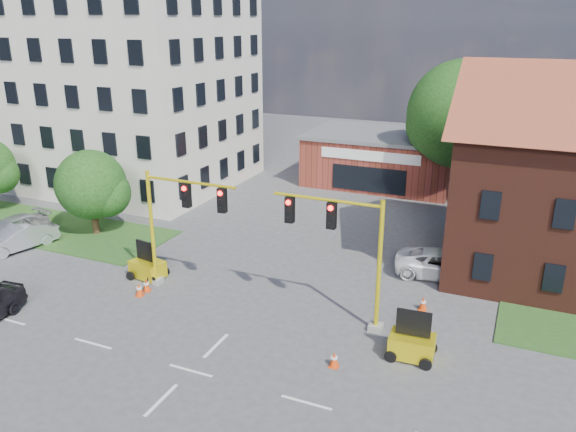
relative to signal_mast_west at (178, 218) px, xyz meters
The scene contains 18 objects.
ground 8.38m from the signal_mast_west, 54.01° to the right, with size 120.00×120.00×0.00m, color #47474A.
grass_verge_nw 16.61m from the signal_mast_west, 165.65° to the left, with size 22.00×6.00×0.08m, color #264D1D.
lane_markings 10.73m from the signal_mast_west, 64.17° to the right, with size 60.00×36.00×0.01m, color white, non-canonical shape.
office_block 23.21m from the signal_mast_west, 134.52° to the left, with size 18.40×15.40×20.60m.
brick_shop 24.44m from the signal_mast_west, 79.71° to the left, with size 12.40×8.40×4.30m.
tree_large 24.03m from the signal_mast_west, 61.88° to the left, with size 8.41×8.01×10.73m.
tree_nw_front 10.50m from the signal_mast_west, 154.07° to the left, with size 4.68×4.46×5.60m.
signal_mast_west is the anchor object (origin of this frame).
signal_mast_east 8.71m from the signal_mast_west, ahead, with size 5.30×0.60×6.20m.
trailer_west 4.13m from the signal_mast_west, behind, with size 1.96×1.48×2.02m.
trailer_east 12.80m from the signal_mast_west, ahead, with size 1.90×1.33×2.09m.
cone_a 4.20m from the signal_mast_west, 136.04° to the right, with size 0.40×0.40×0.70m.
cone_b 4.02m from the signal_mast_west, 149.06° to the right, with size 0.40×0.40×0.70m.
cone_c 10.76m from the signal_mast_west, 19.77° to the right, with size 0.40×0.40×0.70m.
cone_d 12.78m from the signal_mast_west, 13.02° to the left, with size 0.40×0.40×0.70m.
pickup_white 14.50m from the signal_mast_west, 29.40° to the left, with size 2.47×5.35×1.49m, color white.
sedan_silver_front 12.58m from the signal_mast_west, behind, with size 1.64×4.69×1.55m, color #B1B3B9.
sedan_silver_rear 14.40m from the signal_mast_west, behind, with size 1.96×4.82×1.40m, color #B1B3B9.
Camera 1 is at (11.22, -16.05, 13.35)m, focal length 35.00 mm.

